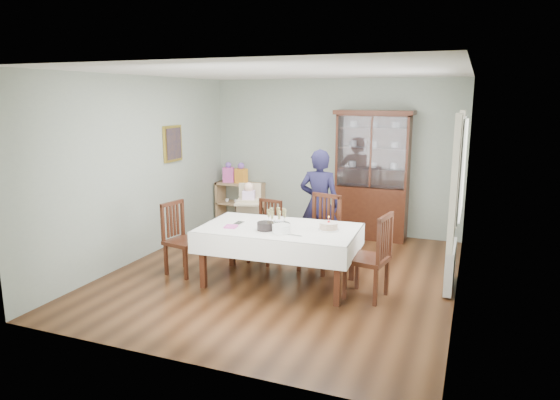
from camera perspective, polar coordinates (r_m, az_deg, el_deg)
The scene contains 25 objects.
floor at distance 6.95m, azimuth 0.30°, elevation -8.46°, with size 5.00×5.00×0.00m, color #593319.
room_shell at distance 7.05m, azimuth 1.89°, elevation 6.09°, with size 5.00×5.00×5.00m.
dining_table at distance 6.49m, azimuth -0.10°, elevation -6.34°, with size 2.05×1.23×0.76m.
china_cabinet at distance 8.58m, azimuth 10.50°, elevation 3.02°, with size 1.30×0.48×2.18m.
sideboard at distance 9.52m, azimuth -4.56°, elevation -0.38°, with size 0.90×0.38×0.80m.
picture_frame at distance 8.29m, azimuth -12.16°, elevation 6.32°, with size 0.04×0.48×0.58m, color gold.
window at distance 6.43m, azimuth 20.15°, elevation 3.43°, with size 0.04×1.02×1.22m, color white.
curtain_left at distance 5.84m, azimuth 19.30°, elevation 1.70°, with size 0.07×0.30×1.55m, color silver.
curtain_right at distance 7.06m, azimuth 19.76°, elevation 3.33°, with size 0.07×0.30×1.55m, color silver.
radiator at distance 6.72m, azimuth 18.87°, elevation -7.13°, with size 0.10×0.80×0.55m, color white.
chair_far_left at distance 7.39m, azimuth -1.76°, elevation -5.01°, with size 0.47×0.47×0.90m.
chair_far_right at distance 7.05m, azimuth 4.47°, elevation -5.50°, with size 0.57×0.57×1.06m.
chair_end_left at distance 7.02m, azimuth -10.93°, elevation -5.93°, with size 0.52×0.52×0.99m.
chair_end_right at distance 6.18m, azimuth 10.01°, elevation -8.20°, with size 0.54×0.54×1.05m.
woman at distance 7.47m, azimuth 4.51°, elevation -0.45°, with size 0.60×0.39×1.65m, color black.
high_chair at distance 7.97m, azimuth -3.54°, elevation -2.64°, with size 0.59×0.59×1.08m.
champagne_tray at distance 6.47m, azimuth -0.35°, elevation -2.35°, with size 0.35×0.35×0.21m.
birthday_cake at distance 6.28m, azimuth 5.58°, elevation -3.01°, with size 0.26×0.26×0.18m.
plate_stack_dark at distance 6.25m, azimuth -1.68°, elevation -3.01°, with size 0.21×0.21×0.10m, color black.
plate_stack_white at distance 6.12m, azimuth 0.18°, elevation -3.31°, with size 0.23×0.23×0.10m, color white.
napkin_stack at distance 6.41m, azimuth -5.64°, elevation -3.03°, with size 0.15×0.15×0.02m, color #DB51AB.
cutlery at distance 6.62m, azimuth -5.02°, elevation -2.58°, with size 0.12×0.17×0.01m, color silver, non-canonical shape.
cake_knife at distance 6.03m, azimuth 1.38°, elevation -3.99°, with size 0.27×0.02×0.01m, color silver.
gift_bag_pink at distance 9.50m, azimuth -5.91°, elevation 3.06°, with size 0.24×0.19×0.38m.
gift_bag_orange at distance 9.38m, azimuth -4.46°, elevation 2.99°, with size 0.23×0.18×0.39m.
Camera 1 is at (2.35, -6.07, 2.41)m, focal length 32.00 mm.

